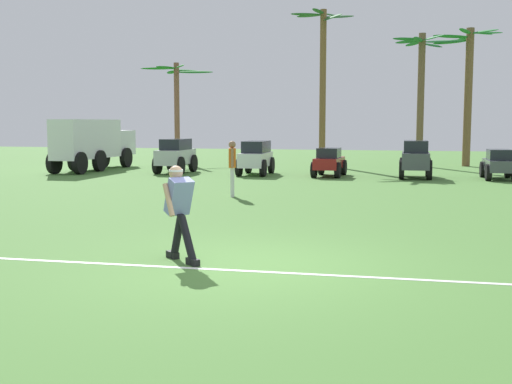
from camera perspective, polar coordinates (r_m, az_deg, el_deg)
name	(u,v)px	position (r m, az deg, el deg)	size (l,w,h in m)	color
ground_plane	(251,266)	(9.36, -0.46, -6.56)	(80.00, 80.00, 0.00)	#497A35
field_line_paint	(245,271)	(9.03, -1.02, -7.01)	(19.02, 0.10, 0.01)	white
frisbee_thrower	(179,208)	(9.62, -6.83, -1.41)	(0.76, 0.91, 1.43)	black
frisbee_in_flight	(176,207)	(10.14, -7.12, -1.33)	(0.35, 0.35, 0.06)	white
teammate_near_sideline	(232,163)	(17.89, -2.13, 2.57)	(0.29, 0.49, 1.56)	silver
parked_car_slot_a	(176,155)	(26.66, -7.16, 3.29)	(1.17, 2.35, 1.40)	#B7BABF
parked_car_slot_b	(256,157)	(25.58, -0.02, 3.17)	(1.21, 2.43, 1.34)	silver
parked_car_slot_c	(329,162)	(24.93, 6.53, 2.69)	(1.17, 2.23, 1.10)	maroon
parked_car_slot_d	(415,158)	(24.76, 13.99, 2.94)	(1.18, 2.36, 1.40)	#474C51
parked_car_slot_e	(499,164)	(25.07, 20.77, 2.35)	(1.14, 2.22, 1.10)	#474C51
box_truck	(93,142)	(28.84, -14.27, 4.34)	(1.39, 5.90, 2.20)	silver
palm_tree_far_left	(177,99)	(34.71, -7.05, 8.24)	(3.88, 2.92, 5.22)	brown
palm_tree_left_of_centre	(323,72)	(31.53, 5.96, 10.57)	(2.98, 3.06, 7.44)	brown
palm_tree_right_of_centre	(421,85)	(31.66, 14.48, 9.22)	(3.29, 3.62, 6.24)	brown
palm_tree_far_right	(468,85)	(32.10, 18.32, 9.04)	(3.25, 3.35, 6.46)	brown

